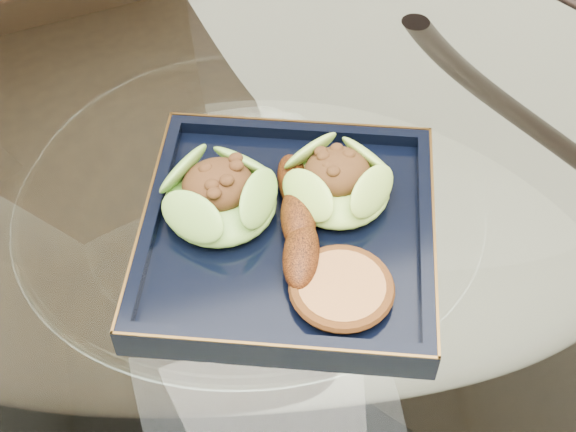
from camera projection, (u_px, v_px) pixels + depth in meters
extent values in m
cylinder|color=white|center=(252.00, 239.00, 0.77)|extent=(1.10, 1.10, 0.01)
torus|color=black|center=(252.00, 239.00, 0.77)|extent=(1.13, 1.13, 0.02)
cylinder|color=black|center=(386.00, 221.00, 1.29)|extent=(0.04, 0.04, 0.75)
cylinder|color=black|center=(32.00, 299.00, 1.19)|extent=(0.04, 0.04, 0.75)
cube|color=black|center=(94.00, 230.00, 1.10)|extent=(0.51, 0.51, 0.04)
cylinder|color=black|center=(281.00, 389.00, 1.24)|extent=(0.03, 0.03, 0.49)
cylinder|color=black|center=(197.00, 214.00, 1.47)|extent=(0.03, 0.03, 0.49)
cube|color=black|center=(288.00, 237.00, 0.75)|extent=(0.35, 0.35, 0.02)
ellipsoid|color=#578B28|center=(220.00, 198.00, 0.75)|extent=(0.14, 0.14, 0.04)
ellipsoid|color=#75A830|center=(337.00, 184.00, 0.76)|extent=(0.11, 0.11, 0.04)
ellipsoid|color=#5B2609|center=(298.00, 218.00, 0.74)|extent=(0.07, 0.16, 0.03)
cylinder|color=#B6783C|center=(342.00, 289.00, 0.69)|extent=(0.09, 0.09, 0.02)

